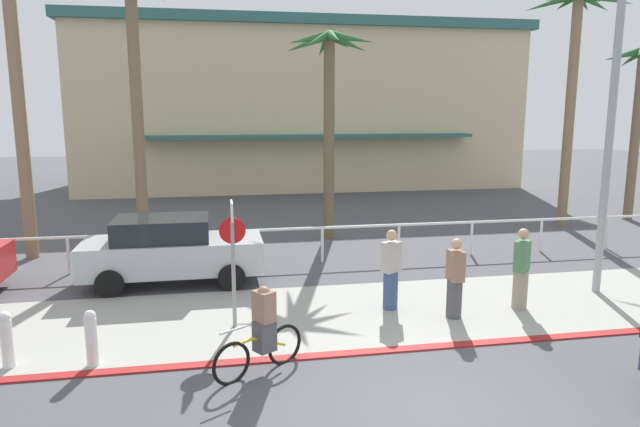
{
  "coord_description": "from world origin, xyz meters",
  "views": [
    {
      "loc": [
        -2.96,
        -7.2,
        4.32
      ],
      "look_at": [
        -0.53,
        6.0,
        1.88
      ],
      "focal_mm": 32.13,
      "sensor_mm": 36.0,
      "label": 1
    }
  ],
  "objects_px": {
    "stop_sign_bike_lane": "(233,246)",
    "pedestrian_2": "(521,272)",
    "streetlight_curb": "(619,112)",
    "palm_tree_5": "(574,53)",
    "bollard_1": "(7,339)",
    "palm_tree_2": "(9,16)",
    "palm_tree_4": "(328,82)",
    "cyclist_yellow_1": "(262,332)",
    "pedestrian_0": "(391,273)",
    "pedestrian_1": "(455,282)",
    "palm_tree_6": "(640,90)",
    "bollard_2": "(91,338)",
    "palm_tree_3": "(131,42)",
    "car_silver_1": "(171,250)"
  },
  "relations": [
    {
      "from": "palm_tree_2",
      "to": "pedestrian_2",
      "type": "height_order",
      "value": "palm_tree_2"
    },
    {
      "from": "palm_tree_5",
      "to": "car_silver_1",
      "type": "distance_m",
      "value": 15.82
    },
    {
      "from": "palm_tree_2",
      "to": "pedestrian_2",
      "type": "xyz_separation_m",
      "value": [
        11.92,
        -6.69,
        -6.0
      ]
    },
    {
      "from": "streetlight_curb",
      "to": "pedestrian_0",
      "type": "height_order",
      "value": "streetlight_curb"
    },
    {
      "from": "pedestrian_1",
      "to": "palm_tree_6",
      "type": "bearing_deg",
      "value": 38.75
    },
    {
      "from": "bollard_1",
      "to": "palm_tree_2",
      "type": "height_order",
      "value": "palm_tree_2"
    },
    {
      "from": "bollard_1",
      "to": "streetlight_curb",
      "type": "relative_size",
      "value": 0.13
    },
    {
      "from": "bollard_2",
      "to": "cyclist_yellow_1",
      "type": "height_order",
      "value": "cyclist_yellow_1"
    },
    {
      "from": "palm_tree_4",
      "to": "palm_tree_6",
      "type": "relative_size",
      "value": 1.02
    },
    {
      "from": "pedestrian_2",
      "to": "palm_tree_4",
      "type": "bearing_deg",
      "value": 109.54
    },
    {
      "from": "palm_tree_5",
      "to": "streetlight_curb",
      "type": "bearing_deg",
      "value": -117.01
    },
    {
      "from": "bollard_2",
      "to": "pedestrian_2",
      "type": "relative_size",
      "value": 0.55
    },
    {
      "from": "stop_sign_bike_lane",
      "to": "pedestrian_2",
      "type": "bearing_deg",
      "value": -0.88
    },
    {
      "from": "car_silver_1",
      "to": "pedestrian_1",
      "type": "bearing_deg",
      "value": -31.2
    },
    {
      "from": "streetlight_curb",
      "to": "palm_tree_6",
      "type": "distance_m",
      "value": 11.03
    },
    {
      "from": "pedestrian_1",
      "to": "palm_tree_2",
      "type": "bearing_deg",
      "value": 145.84
    },
    {
      "from": "palm_tree_4",
      "to": "pedestrian_0",
      "type": "relative_size",
      "value": 3.84
    },
    {
      "from": "stop_sign_bike_lane",
      "to": "pedestrian_2",
      "type": "height_order",
      "value": "stop_sign_bike_lane"
    },
    {
      "from": "palm_tree_6",
      "to": "car_silver_1",
      "type": "distance_m",
      "value": 18.62
    },
    {
      "from": "bollard_2",
      "to": "palm_tree_3",
      "type": "height_order",
      "value": "palm_tree_3"
    },
    {
      "from": "streetlight_curb",
      "to": "palm_tree_3",
      "type": "bearing_deg",
      "value": 148.08
    },
    {
      "from": "streetlight_curb",
      "to": "cyclist_yellow_1",
      "type": "xyz_separation_m",
      "value": [
        -8.24,
        -2.54,
        -3.58
      ]
    },
    {
      "from": "cyclist_yellow_1",
      "to": "pedestrian_2",
      "type": "distance_m",
      "value": 6.15
    },
    {
      "from": "bollard_2",
      "to": "cyclist_yellow_1",
      "type": "distance_m",
      "value": 2.93
    },
    {
      "from": "streetlight_curb",
      "to": "palm_tree_2",
      "type": "bearing_deg",
      "value": 156.71
    },
    {
      "from": "bollard_2",
      "to": "pedestrian_1",
      "type": "bearing_deg",
      "value": 8.41
    },
    {
      "from": "bollard_2",
      "to": "pedestrian_2",
      "type": "bearing_deg",
      "value": 8.6
    },
    {
      "from": "palm_tree_4",
      "to": "cyclist_yellow_1",
      "type": "bearing_deg",
      "value": -107.38
    },
    {
      "from": "stop_sign_bike_lane",
      "to": "bollard_2",
      "type": "distance_m",
      "value": 3.06
    },
    {
      "from": "stop_sign_bike_lane",
      "to": "cyclist_yellow_1",
      "type": "xyz_separation_m",
      "value": [
        0.39,
        -2.12,
        -0.98
      ]
    },
    {
      "from": "pedestrian_1",
      "to": "pedestrian_2",
      "type": "distance_m",
      "value": 1.67
    },
    {
      "from": "bollard_1",
      "to": "pedestrian_2",
      "type": "distance_m",
      "value": 10.1
    },
    {
      "from": "stop_sign_bike_lane",
      "to": "streetlight_curb",
      "type": "bearing_deg",
      "value": 2.81
    },
    {
      "from": "palm_tree_4",
      "to": "car_silver_1",
      "type": "height_order",
      "value": "palm_tree_4"
    },
    {
      "from": "pedestrian_2",
      "to": "streetlight_curb",
      "type": "bearing_deg",
      "value": 12.01
    },
    {
      "from": "bollard_1",
      "to": "bollard_2",
      "type": "distance_m",
      "value": 1.4
    },
    {
      "from": "bollard_1",
      "to": "streetlight_curb",
      "type": "height_order",
      "value": "streetlight_curb"
    },
    {
      "from": "streetlight_curb",
      "to": "palm_tree_5",
      "type": "relative_size",
      "value": 0.88
    },
    {
      "from": "palm_tree_6",
      "to": "cyclist_yellow_1",
      "type": "height_order",
      "value": "palm_tree_6"
    },
    {
      "from": "bollard_2",
      "to": "palm_tree_5",
      "type": "xyz_separation_m",
      "value": [
        15.02,
        9.56,
        5.82
      ]
    },
    {
      "from": "palm_tree_3",
      "to": "pedestrian_2",
      "type": "relative_size",
      "value": 4.61
    },
    {
      "from": "bollard_2",
      "to": "palm_tree_4",
      "type": "relative_size",
      "value": 0.15
    },
    {
      "from": "palm_tree_6",
      "to": "pedestrian_1",
      "type": "distance_m",
      "value": 15.13
    },
    {
      "from": "bollard_1",
      "to": "pedestrian_2",
      "type": "bearing_deg",
      "value": 6.44
    },
    {
      "from": "palm_tree_3",
      "to": "palm_tree_2",
      "type": "bearing_deg",
      "value": -164.69
    },
    {
      "from": "bollard_1",
      "to": "palm_tree_2",
      "type": "relative_size",
      "value": 0.1
    },
    {
      "from": "palm_tree_5",
      "to": "pedestrian_0",
      "type": "xyz_separation_m",
      "value": [
        -9.18,
        -7.76,
        -5.5
      ]
    },
    {
      "from": "palm_tree_4",
      "to": "pedestrian_0",
      "type": "height_order",
      "value": "palm_tree_4"
    },
    {
      "from": "palm_tree_5",
      "to": "cyclist_yellow_1",
      "type": "distance_m",
      "value": 16.91
    },
    {
      "from": "stop_sign_bike_lane",
      "to": "cyclist_yellow_1",
      "type": "bearing_deg",
      "value": -79.65
    }
  ]
}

